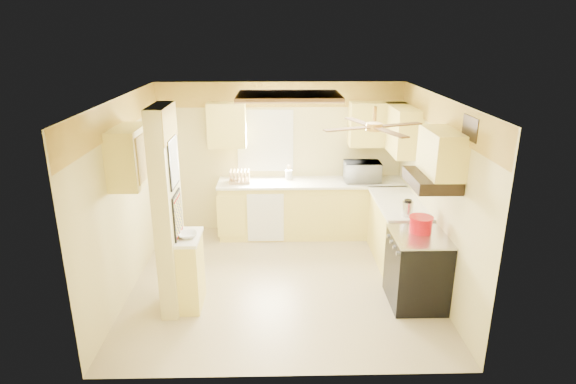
{
  "coord_description": "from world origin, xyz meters",
  "views": [
    {
      "loc": [
        -0.06,
        -5.86,
        3.29
      ],
      "look_at": [
        0.09,
        0.35,
        1.18
      ],
      "focal_mm": 30.0,
      "sensor_mm": 36.0,
      "label": 1
    }
  ],
  "objects_px": {
    "stove": "(417,269)",
    "dutch_oven": "(421,224)",
    "bowl": "(188,235)",
    "microwave": "(362,172)",
    "kettle": "(408,208)"
  },
  "relations": [
    {
      "from": "stove",
      "to": "bowl",
      "type": "height_order",
      "value": "bowl"
    },
    {
      "from": "stove",
      "to": "bowl",
      "type": "xyz_separation_m",
      "value": [
        -2.8,
        -0.04,
        0.51
      ]
    },
    {
      "from": "bowl",
      "to": "dutch_oven",
      "type": "bearing_deg",
      "value": 3.2
    },
    {
      "from": "stove",
      "to": "microwave",
      "type": "height_order",
      "value": "microwave"
    },
    {
      "from": "dutch_oven",
      "to": "bowl",
      "type": "bearing_deg",
      "value": -176.8
    },
    {
      "from": "stove",
      "to": "dutch_oven",
      "type": "bearing_deg",
      "value": 74.33
    },
    {
      "from": "bowl",
      "to": "kettle",
      "type": "relative_size",
      "value": 1.02
    },
    {
      "from": "stove",
      "to": "bowl",
      "type": "relative_size",
      "value": 4.03
    },
    {
      "from": "kettle",
      "to": "microwave",
      "type": "bearing_deg",
      "value": 102.27
    },
    {
      "from": "stove",
      "to": "kettle",
      "type": "xyz_separation_m",
      "value": [
        -0.01,
        0.6,
        0.58
      ]
    },
    {
      "from": "stove",
      "to": "dutch_oven",
      "type": "distance_m",
      "value": 0.57
    },
    {
      "from": "microwave",
      "to": "kettle",
      "type": "bearing_deg",
      "value": 101.91
    },
    {
      "from": "stove",
      "to": "dutch_oven",
      "type": "relative_size",
      "value": 3.09
    },
    {
      "from": "microwave",
      "to": "bowl",
      "type": "height_order",
      "value": "microwave"
    },
    {
      "from": "bowl",
      "to": "dutch_oven",
      "type": "xyz_separation_m",
      "value": [
        2.83,
        0.16,
        0.05
      ]
    }
  ]
}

